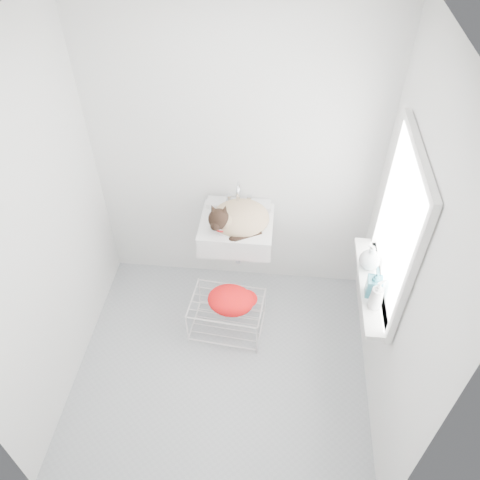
# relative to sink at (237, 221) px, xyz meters

# --- Properties ---
(floor) EXTENTS (2.20, 2.00, 0.02)m
(floor) POSITION_rel_sink_xyz_m (-0.04, -0.74, -0.85)
(floor) COLOR #A2A7AB
(floor) RESTS_ON ground
(ceiling) EXTENTS (2.20, 2.00, 0.02)m
(ceiling) POSITION_rel_sink_xyz_m (-0.04, -0.74, 1.65)
(ceiling) COLOR white
(ceiling) RESTS_ON back_wall
(back_wall) EXTENTS (2.20, 0.02, 2.50)m
(back_wall) POSITION_rel_sink_xyz_m (-0.04, 0.26, 0.40)
(back_wall) COLOR white
(back_wall) RESTS_ON ground
(right_wall) EXTENTS (0.02, 2.00, 2.50)m
(right_wall) POSITION_rel_sink_xyz_m (1.06, -0.74, 0.40)
(right_wall) COLOR white
(right_wall) RESTS_ON ground
(left_wall) EXTENTS (0.02, 2.00, 2.50)m
(left_wall) POSITION_rel_sink_xyz_m (-1.14, -0.74, 0.40)
(left_wall) COLOR white
(left_wall) RESTS_ON ground
(window_glass) EXTENTS (0.01, 0.80, 1.00)m
(window_glass) POSITION_rel_sink_xyz_m (1.05, -0.54, 0.50)
(window_glass) COLOR white
(window_glass) RESTS_ON right_wall
(window_frame) EXTENTS (0.04, 0.90, 1.10)m
(window_frame) POSITION_rel_sink_xyz_m (1.03, -0.54, 0.50)
(window_frame) COLOR white
(window_frame) RESTS_ON right_wall
(windowsill) EXTENTS (0.16, 0.88, 0.04)m
(windowsill) POSITION_rel_sink_xyz_m (0.97, -0.54, -0.02)
(windowsill) COLOR white
(windowsill) RESTS_ON right_wall
(sink) EXTENTS (0.56, 0.49, 0.22)m
(sink) POSITION_rel_sink_xyz_m (0.00, 0.00, 0.00)
(sink) COLOR white
(sink) RESTS_ON back_wall
(faucet) EXTENTS (0.20, 0.14, 0.20)m
(faucet) POSITION_rel_sink_xyz_m (-0.00, 0.18, 0.14)
(faucet) COLOR silver
(faucet) RESTS_ON sink
(cat) EXTENTS (0.51, 0.45, 0.29)m
(cat) POSITION_rel_sink_xyz_m (0.01, -0.02, 0.04)
(cat) COLOR #C7B28E
(cat) RESTS_ON sink
(wire_rack) EXTENTS (0.59, 0.44, 0.33)m
(wire_rack) POSITION_rel_sink_xyz_m (-0.04, -0.38, -0.70)
(wire_rack) COLOR silver
(wire_rack) RESTS_ON floor
(towel) EXTENTS (0.40, 0.31, 0.15)m
(towel) POSITION_rel_sink_xyz_m (-0.00, -0.42, -0.49)
(towel) COLOR #F61800
(towel) RESTS_ON wire_rack
(bottle_a) EXTENTS (0.11, 0.11, 0.20)m
(bottle_a) POSITION_rel_sink_xyz_m (0.96, -0.74, 0.00)
(bottle_a) COLOR silver
(bottle_a) RESTS_ON windowsill
(bottle_b) EXTENTS (0.10, 0.11, 0.21)m
(bottle_b) POSITION_rel_sink_xyz_m (0.96, -0.64, 0.00)
(bottle_b) COLOR teal
(bottle_b) RESTS_ON windowsill
(bottle_c) EXTENTS (0.19, 0.19, 0.19)m
(bottle_c) POSITION_rel_sink_xyz_m (0.96, -0.39, 0.00)
(bottle_c) COLOR silver
(bottle_c) RESTS_ON windowsill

